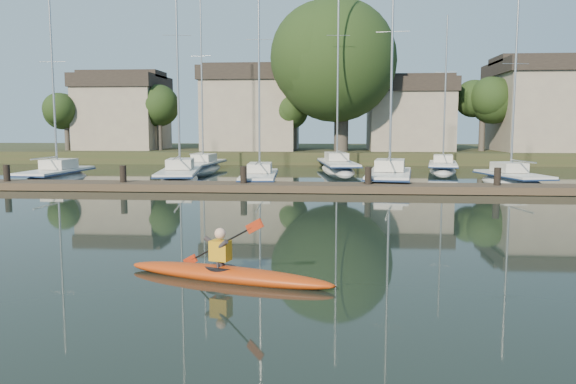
# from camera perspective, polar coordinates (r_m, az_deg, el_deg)

# --- Properties ---
(ground) EXTENTS (160.00, 160.00, 0.00)m
(ground) POSITION_cam_1_polar(r_m,az_deg,el_deg) (13.26, -1.22, -6.95)
(ground) COLOR black
(ground) RESTS_ON ground
(kayak) EXTENTS (4.63, 1.94, 1.49)m
(kayak) POSITION_cam_1_polar(r_m,az_deg,el_deg) (11.67, -6.30, -7.98)
(kayak) COLOR #B0440D
(kayak) RESTS_ON ground
(dock) EXTENTS (34.00, 2.00, 1.80)m
(dock) POSITION_cam_1_polar(r_m,az_deg,el_deg) (27.01, 1.77, 0.50)
(dock) COLOR #4D3C2C
(dock) RESTS_ON ground
(sailboat_0) EXTENTS (2.22, 7.52, 11.89)m
(sailboat_0) POSITION_cam_1_polar(r_m,az_deg,el_deg) (35.42, -22.49, 0.82)
(sailboat_0) COLOR white
(sailboat_0) RESTS_ON ground
(sailboat_1) EXTENTS (3.54, 8.95, 14.25)m
(sailboat_1) POSITION_cam_1_polar(r_m,az_deg,el_deg) (33.09, -10.93, 0.83)
(sailboat_1) COLOR white
(sailboat_1) RESTS_ON ground
(sailboat_2) EXTENTS (2.40, 8.19, 13.38)m
(sailboat_2) POSITION_cam_1_polar(r_m,az_deg,el_deg) (31.04, -2.92, 0.61)
(sailboat_2) COLOR white
(sailboat_2) RESTS_ON ground
(sailboat_3) EXTENTS (3.52, 8.98, 14.09)m
(sailboat_3) POSITION_cam_1_polar(r_m,az_deg,el_deg) (30.97, 10.22, 0.42)
(sailboat_3) COLOR white
(sailboat_3) RESTS_ON ground
(sailboat_4) EXTENTS (3.28, 6.91, 11.30)m
(sailboat_4) POSITION_cam_1_polar(r_m,az_deg,el_deg) (33.04, 21.77, 0.48)
(sailboat_4) COLOR white
(sailboat_4) RESTS_ON ground
(sailboat_5) EXTENTS (2.45, 8.48, 13.87)m
(sailboat_5) POSITION_cam_1_polar(r_m,az_deg,el_deg) (40.97, -8.69, 2.02)
(sailboat_5) COLOR white
(sailboat_5) RESTS_ON ground
(sailboat_6) EXTENTS (3.41, 10.39, 16.22)m
(sailboat_6) POSITION_cam_1_polar(r_m,az_deg,el_deg) (40.44, 5.03, 1.99)
(sailboat_6) COLOR white
(sailboat_6) RESTS_ON ground
(sailboat_7) EXTENTS (3.22, 7.61, 11.91)m
(sailboat_7) POSITION_cam_1_polar(r_m,az_deg,el_deg) (41.03, 15.43, 1.85)
(sailboat_7) COLOR white
(sailboat_7) RESTS_ON ground
(shore) EXTENTS (90.00, 25.25, 12.75)m
(shore) POSITION_cam_1_polar(r_m,az_deg,el_deg) (53.11, 4.93, 6.80)
(shore) COLOR #2A361B
(shore) RESTS_ON ground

